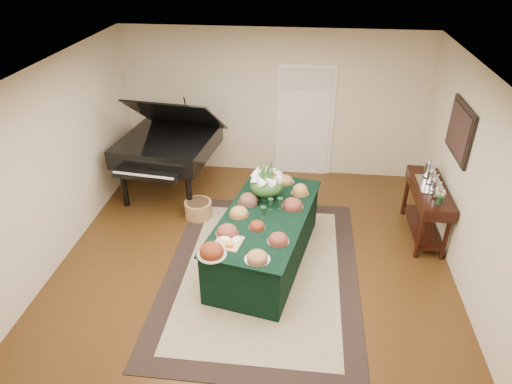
# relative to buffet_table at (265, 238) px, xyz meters

# --- Properties ---
(ground) EXTENTS (6.00, 6.00, 0.00)m
(ground) POSITION_rel_buffet_table_xyz_m (-0.15, -0.17, -0.40)
(ground) COLOR black
(ground) RESTS_ON ground
(area_rug) EXTENTS (2.63, 3.68, 0.01)m
(area_rug) POSITION_rel_buffet_table_xyz_m (-0.02, -0.27, -0.39)
(area_rug) COLOR black
(area_rug) RESTS_ON ground
(kitchen_doorway) EXTENTS (1.05, 0.07, 2.10)m
(kitchen_doorway) POSITION_rel_buffet_table_xyz_m (0.45, 2.80, 0.63)
(kitchen_doorway) COLOR white
(kitchen_doorway) RESTS_ON ground
(buffet_table) EXTENTS (1.51, 2.46, 0.78)m
(buffet_table) POSITION_rel_buffet_table_xyz_m (0.00, 0.00, 0.00)
(buffet_table) COLOR black
(buffet_table) RESTS_ON ground
(food_platters) EXTENTS (1.31, 2.31, 0.14)m
(food_platters) POSITION_rel_buffet_table_xyz_m (-0.10, -0.01, 0.44)
(food_platters) COLOR silver
(food_platters) RESTS_ON buffet_table
(cutting_board) EXTENTS (0.38, 0.38, 0.10)m
(cutting_board) POSITION_rel_buffet_table_xyz_m (-0.39, -0.68, 0.42)
(cutting_board) COLOR tan
(cutting_board) RESTS_ON buffet_table
(green_goblets) EXTENTS (0.28, 0.33, 0.18)m
(green_goblets) POSITION_rel_buffet_table_xyz_m (0.07, 0.06, 0.48)
(green_goblets) COLOR #163720
(green_goblets) RESTS_ON buffet_table
(floral_centerpiece) EXTENTS (0.49, 0.49, 0.49)m
(floral_centerpiece) POSITION_rel_buffet_table_xyz_m (-0.03, 0.41, 0.68)
(floral_centerpiece) COLOR #163720
(floral_centerpiece) RESTS_ON buffet_table
(grand_piano) EXTENTS (1.77, 1.94, 1.82)m
(grand_piano) POSITION_rel_buffet_table_xyz_m (-1.85, 1.77, 0.52)
(grand_piano) COLOR black
(grand_piano) RESTS_ON ground
(wicker_basket) EXTENTS (0.45, 0.45, 0.28)m
(wicker_basket) POSITION_rel_buffet_table_xyz_m (-1.20, 1.01, -0.26)
(wicker_basket) COLOR #996C3D
(wicker_basket) RESTS_ON ground
(mahogany_sideboard) EXTENTS (0.45, 1.37, 0.86)m
(mahogany_sideboard) POSITION_rel_buffet_table_xyz_m (2.35, 0.90, 0.27)
(mahogany_sideboard) COLOR black
(mahogany_sideboard) RESTS_ON ground
(tea_service) EXTENTS (0.34, 0.74, 0.30)m
(tea_service) POSITION_rel_buffet_table_xyz_m (2.35, 0.93, 0.58)
(tea_service) COLOR silver
(tea_service) RESTS_ON mahogany_sideboard
(pink_bouquet) EXTENTS (0.16, 0.16, 0.21)m
(pink_bouquet) POSITION_rel_buffet_table_xyz_m (2.35, 0.42, 0.60)
(pink_bouquet) COLOR #163720
(pink_bouquet) RESTS_ON mahogany_sideboard
(wall_painting) EXTENTS (0.05, 0.95, 0.75)m
(wall_painting) POSITION_rel_buffet_table_xyz_m (2.57, 0.90, 1.35)
(wall_painting) COLOR black
(wall_painting) RESTS_ON ground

